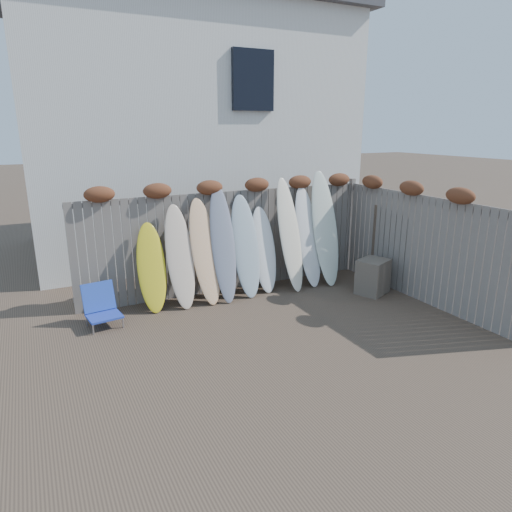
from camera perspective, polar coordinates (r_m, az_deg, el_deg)
name	(u,v)px	position (r m, az deg, el deg)	size (l,w,h in m)	color
ground	(289,334)	(7.45, 4.20, -9.71)	(80.00, 80.00, 0.00)	#493A2D
back_fence	(232,232)	(9.11, -3.03, 3.00)	(6.05, 0.28, 2.24)	slate
right_fence	(422,241)	(9.07, 20.02, 1.72)	(0.28, 4.40, 2.24)	slate
house	(185,127)	(12.88, -8.93, 15.67)	(8.50, 5.50, 6.33)	silver
beach_chair	(101,306)	(8.06, -18.77, -5.98)	(0.59, 0.62, 0.70)	#223AAB
wooden_crate	(373,277)	(9.34, 14.39, -2.51)	(0.59, 0.49, 0.69)	#4E473A
lattice_panel	(393,248)	(9.75, 16.77, 0.99)	(0.05, 1.09, 1.64)	#4C422E
surfboard_0	(152,268)	(8.34, -12.92, -1.44)	(0.50, 0.07, 1.63)	yellow
surfboard_1	(180,257)	(8.40, -9.48, -0.09)	(0.50, 0.07, 1.93)	beige
surfboard_2	(205,251)	(8.53, -6.41, 0.57)	(0.52, 0.07, 2.02)	#F2B16E
surfboard_3	(223,244)	(8.61, -4.14, 1.50)	(0.45, 0.07, 2.24)	gray
surfboard_4	(246,246)	(8.85, -1.32, 1.24)	(0.54, 0.07, 2.02)	#A0B4C0
surfboard_5	(264,250)	(9.11, 0.98, 0.79)	(0.49, 0.07, 1.74)	white
surfboard_6	(290,235)	(9.20, 4.25, 2.67)	(0.46, 0.07, 2.32)	white
surfboard_7	(308,237)	(9.51, 6.51, 2.41)	(0.51, 0.07, 2.11)	white
surfboard_8	(325,228)	(9.64, 8.63, 3.45)	(0.55, 0.07, 2.43)	silver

